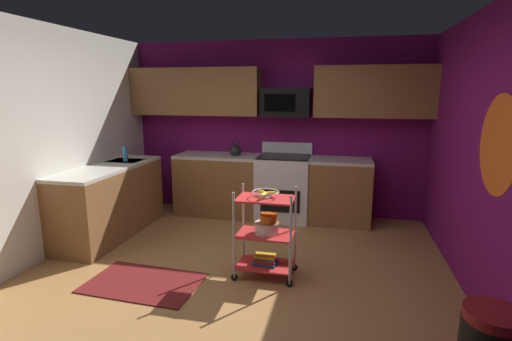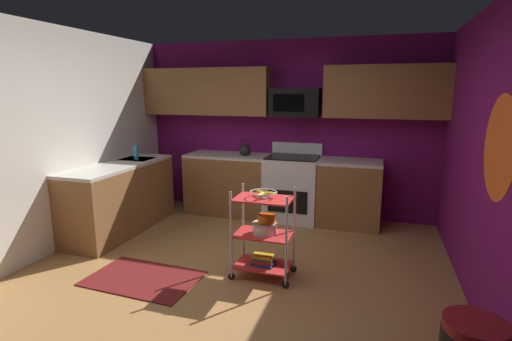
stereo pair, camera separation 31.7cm
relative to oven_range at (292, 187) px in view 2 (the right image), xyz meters
name	(u,v)px [view 2 (the right image)]	position (x,y,z in m)	size (l,w,h in m)	color
floor	(227,284)	(-0.19, -2.10, -0.50)	(4.40, 4.80, 0.04)	#A87542
wall_back	(285,129)	(-0.19, 0.33, 0.82)	(4.52, 0.06, 2.60)	#6B1156
wall_left	(36,143)	(-2.42, -2.10, 0.82)	(0.06, 4.80, 2.60)	silver
wall_right	(499,167)	(2.04, -2.10, 0.82)	(0.06, 4.80, 2.60)	#6B1156
wall_flower_decal	(499,148)	(2.00, -2.16, 0.97)	(0.80, 0.80, 0.00)	#E5591E
counter_run	(222,191)	(-0.92, -0.45, -0.01)	(3.64, 2.34, 0.92)	brown
oven_range	(292,187)	(0.00, 0.00, 0.00)	(0.76, 0.65, 1.10)	white
upper_cabinets	(280,92)	(-0.24, 0.13, 1.37)	(4.40, 0.33, 0.70)	brown
microwave	(296,103)	(0.00, 0.10, 1.22)	(0.70, 0.39, 0.40)	black
rolling_cart	(263,234)	(0.11, -1.87, -0.03)	(0.63, 0.38, 0.91)	silver
fruit_bowl	(263,193)	(0.11, -1.87, 0.40)	(0.27, 0.27, 0.07)	silver
mixing_bowl_large	(265,228)	(0.12, -1.87, 0.04)	(0.25, 0.25, 0.11)	silver
mixing_bowl_small	(267,218)	(0.14, -1.85, 0.14)	(0.18, 0.18, 0.08)	orange
book_stack	(263,260)	(0.11, -1.87, -0.30)	(0.24, 0.19, 0.10)	#1E4C8C
kettle	(245,150)	(-0.73, 0.00, 0.52)	(0.21, 0.18, 0.26)	black
dish_soap_bottle	(136,152)	(-2.07, -0.80, 0.54)	(0.06, 0.06, 0.20)	#2D8CBF
floor_rug	(143,278)	(-1.03, -2.30, -0.47)	(1.10, 0.70, 0.01)	maroon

